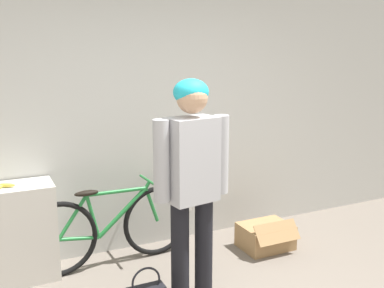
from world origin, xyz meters
TOP-DOWN VIEW (x-y plane):
  - wall_back at (0.00, 2.31)m, footprint 8.00×0.07m
  - side_shelf at (-1.28, 2.06)m, footprint 0.82×0.39m
  - person at (0.02, 1.07)m, footprint 0.62×0.29m
  - bicycle at (-0.39, 1.98)m, footprint 1.66×0.46m
  - cardboard_box at (1.14, 1.67)m, footprint 0.51×0.46m

SIDE VIEW (x-z plane):
  - cardboard_box at x=1.14m, z-range -0.04..0.29m
  - bicycle at x=-0.39m, z-range -0.01..0.76m
  - side_shelf at x=-1.28m, z-range 0.00..0.87m
  - person at x=0.02m, z-range 0.19..1.99m
  - wall_back at x=0.00m, z-range 0.00..2.60m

